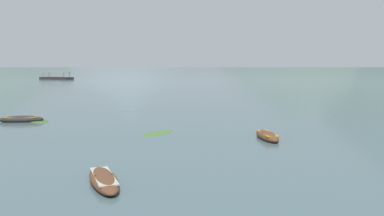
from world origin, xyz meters
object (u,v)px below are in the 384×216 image
Objects in this scene: rowboat_1 at (267,136)px; rowboat_6 at (104,180)px; rowboat_4 at (21,119)px; ferry_0 at (56,78)px.

rowboat_1 reaches higher than rowboat_6.
rowboat_6 is at bearing -54.87° from rowboat_4.
rowboat_4 is at bearing -68.95° from ferry_0.
rowboat_1 is 19.37m from rowboat_4.
ferry_0 reaches higher than rowboat_6.
rowboat_1 is at bearing 54.47° from rowboat_6.
rowboat_1 is at bearing -18.44° from rowboat_4.
rowboat_4 is at bearing 125.13° from rowboat_6.
ferry_0 reaches higher than rowboat_4.
rowboat_4 is 0.31× the size of ferry_0.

